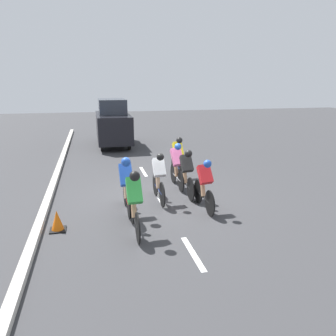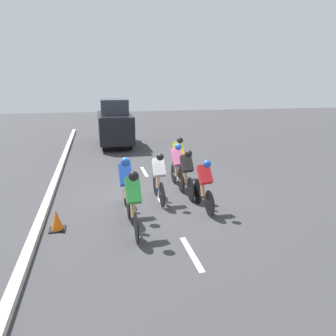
{
  "view_description": "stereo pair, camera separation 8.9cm",
  "coord_description": "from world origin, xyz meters",
  "px_view_note": "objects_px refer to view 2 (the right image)",
  "views": [
    {
      "loc": [
        1.85,
        9.05,
        3.35
      ],
      "look_at": [
        -0.23,
        0.17,
        0.95
      ],
      "focal_mm": 35.0,
      "sensor_mm": 36.0,
      "label": 1
    },
    {
      "loc": [
        1.76,
        9.07,
        3.35
      ],
      "look_at": [
        -0.23,
        0.17,
        0.95
      ],
      "focal_mm": 35.0,
      "sensor_mm": 36.0,
      "label": 2
    }
  ],
  "objects_px": {
    "cyclist_blue": "(126,183)",
    "cyclist_yellow": "(178,156)",
    "cyclist_white": "(159,176)",
    "traffic_cone": "(57,221)",
    "cyclist_pink": "(177,164)",
    "support_car": "(115,123)",
    "cyclist_green": "(133,200)",
    "cyclist_black": "(186,171)",
    "cyclist_red": "(204,184)"
  },
  "relations": [
    {
      "from": "cyclist_blue",
      "to": "cyclist_black",
      "type": "xyz_separation_m",
      "value": [
        -1.89,
        -0.91,
        -0.06
      ]
    },
    {
      "from": "cyclist_white",
      "to": "support_car",
      "type": "relative_size",
      "value": 0.4
    },
    {
      "from": "cyclist_black",
      "to": "support_car",
      "type": "relative_size",
      "value": 0.41
    },
    {
      "from": "support_car",
      "to": "cyclist_red",
      "type": "bearing_deg",
      "value": 99.72
    },
    {
      "from": "traffic_cone",
      "to": "cyclist_pink",
      "type": "bearing_deg",
      "value": -145.07
    },
    {
      "from": "cyclist_red",
      "to": "cyclist_green",
      "type": "bearing_deg",
      "value": 26.95
    },
    {
      "from": "cyclist_pink",
      "to": "cyclist_black",
      "type": "height_order",
      "value": "cyclist_pink"
    },
    {
      "from": "cyclist_green",
      "to": "support_car",
      "type": "relative_size",
      "value": 0.41
    },
    {
      "from": "cyclist_blue",
      "to": "cyclist_black",
      "type": "distance_m",
      "value": 2.1
    },
    {
      "from": "cyclist_pink",
      "to": "support_car",
      "type": "relative_size",
      "value": 0.39
    },
    {
      "from": "cyclist_yellow",
      "to": "cyclist_red",
      "type": "xyz_separation_m",
      "value": [
        0.15,
        3.33,
        -0.03
      ]
    },
    {
      "from": "cyclist_white",
      "to": "cyclist_blue",
      "type": "bearing_deg",
      "value": 31.76
    },
    {
      "from": "cyclist_black",
      "to": "cyclist_red",
      "type": "bearing_deg",
      "value": 97.1
    },
    {
      "from": "support_car",
      "to": "traffic_cone",
      "type": "distance_m",
      "value": 10.63
    },
    {
      "from": "cyclist_green",
      "to": "cyclist_black",
      "type": "bearing_deg",
      "value": -129.75
    },
    {
      "from": "cyclist_pink",
      "to": "cyclist_yellow",
      "type": "height_order",
      "value": "cyclist_pink"
    },
    {
      "from": "cyclist_yellow",
      "to": "traffic_cone",
      "type": "distance_m",
      "value": 5.43
    },
    {
      "from": "cyclist_pink",
      "to": "cyclist_green",
      "type": "height_order",
      "value": "cyclist_green"
    },
    {
      "from": "cyclist_yellow",
      "to": "traffic_cone",
      "type": "height_order",
      "value": "cyclist_yellow"
    },
    {
      "from": "cyclist_green",
      "to": "cyclist_white",
      "type": "relative_size",
      "value": 1.01
    },
    {
      "from": "cyclist_white",
      "to": "cyclist_black",
      "type": "relative_size",
      "value": 0.99
    },
    {
      "from": "cyclist_white",
      "to": "cyclist_red",
      "type": "distance_m",
      "value": 1.39
    },
    {
      "from": "cyclist_white",
      "to": "cyclist_blue",
      "type": "xyz_separation_m",
      "value": [
        0.99,
        0.61,
        0.07
      ]
    },
    {
      "from": "cyclist_green",
      "to": "cyclist_black",
      "type": "distance_m",
      "value": 2.9
    },
    {
      "from": "cyclist_green",
      "to": "cyclist_yellow",
      "type": "bearing_deg",
      "value": -116.3
    },
    {
      "from": "cyclist_yellow",
      "to": "cyclist_red",
      "type": "height_order",
      "value": "cyclist_yellow"
    },
    {
      "from": "cyclist_black",
      "to": "support_car",
      "type": "distance_m",
      "value": 8.9
    },
    {
      "from": "support_car",
      "to": "traffic_cone",
      "type": "height_order",
      "value": "support_car"
    },
    {
      "from": "cyclist_red",
      "to": "support_car",
      "type": "bearing_deg",
      "value": -80.28
    },
    {
      "from": "cyclist_blue",
      "to": "cyclist_black",
      "type": "relative_size",
      "value": 0.95
    },
    {
      "from": "cyclist_green",
      "to": "cyclist_blue",
      "type": "relative_size",
      "value": 1.06
    },
    {
      "from": "cyclist_yellow",
      "to": "cyclist_red",
      "type": "distance_m",
      "value": 3.33
    },
    {
      "from": "cyclist_green",
      "to": "support_car",
      "type": "bearing_deg",
      "value": -91.54
    },
    {
      "from": "cyclist_red",
      "to": "cyclist_blue",
      "type": "bearing_deg",
      "value": -8.17
    },
    {
      "from": "cyclist_black",
      "to": "cyclist_red",
      "type": "xyz_separation_m",
      "value": [
        -0.15,
        1.21,
        -0.02
      ]
    },
    {
      "from": "cyclist_green",
      "to": "cyclist_pink",
      "type": "bearing_deg",
      "value": -120.3
    },
    {
      "from": "cyclist_red",
      "to": "cyclist_black",
      "type": "bearing_deg",
      "value": -82.9
    },
    {
      "from": "cyclist_pink",
      "to": "traffic_cone",
      "type": "xyz_separation_m",
      "value": [
        3.51,
        2.45,
        -0.56
      ]
    },
    {
      "from": "cyclist_yellow",
      "to": "cyclist_white",
      "type": "bearing_deg",
      "value": 63.69
    },
    {
      "from": "cyclist_white",
      "to": "traffic_cone",
      "type": "relative_size",
      "value": 3.46
    },
    {
      "from": "cyclist_red",
      "to": "traffic_cone",
      "type": "distance_m",
      "value": 3.79
    },
    {
      "from": "cyclist_red",
      "to": "traffic_cone",
      "type": "bearing_deg",
      "value": 6.55
    },
    {
      "from": "cyclist_blue",
      "to": "cyclist_white",
      "type": "bearing_deg",
      "value": -148.24
    },
    {
      "from": "cyclist_black",
      "to": "cyclist_yellow",
      "type": "distance_m",
      "value": 2.14
    },
    {
      "from": "cyclist_pink",
      "to": "traffic_cone",
      "type": "distance_m",
      "value": 4.31
    },
    {
      "from": "cyclist_white",
      "to": "traffic_cone",
      "type": "bearing_deg",
      "value": 26.47
    },
    {
      "from": "cyclist_yellow",
      "to": "support_car",
      "type": "distance_m",
      "value": 6.9
    },
    {
      "from": "support_car",
      "to": "traffic_cone",
      "type": "bearing_deg",
      "value": 78.97
    },
    {
      "from": "cyclist_pink",
      "to": "support_car",
      "type": "distance_m",
      "value": 8.09
    },
    {
      "from": "cyclist_blue",
      "to": "cyclist_yellow",
      "type": "xyz_separation_m",
      "value": [
        -2.19,
        -3.04,
        -0.05
      ]
    }
  ]
}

